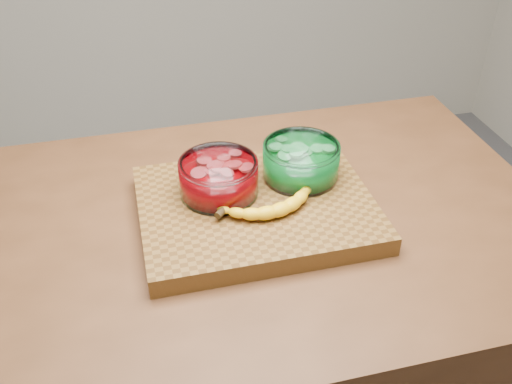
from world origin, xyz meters
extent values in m
cube|color=#522F18|center=(0.00, 0.00, 0.45)|extent=(1.20, 0.80, 0.90)
cube|color=brown|center=(0.00, 0.00, 0.92)|extent=(0.45, 0.35, 0.04)
cylinder|color=white|center=(-0.06, 0.04, 0.98)|extent=(0.15, 0.15, 0.07)
cylinder|color=#AB0006|center=(-0.06, 0.04, 0.97)|extent=(0.13, 0.13, 0.04)
cylinder|color=#D94447|center=(-0.06, 0.04, 1.00)|extent=(0.13, 0.13, 0.02)
cylinder|color=white|center=(0.11, 0.06, 0.98)|extent=(0.16, 0.16, 0.07)
cylinder|color=#0F8D2B|center=(0.11, 0.06, 0.97)|extent=(0.13, 0.13, 0.04)
cylinder|color=#66D975|center=(0.11, 0.06, 1.00)|extent=(0.13, 0.13, 0.02)
camera|label=1|loc=(-0.21, -0.86, 1.60)|focal=40.00mm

